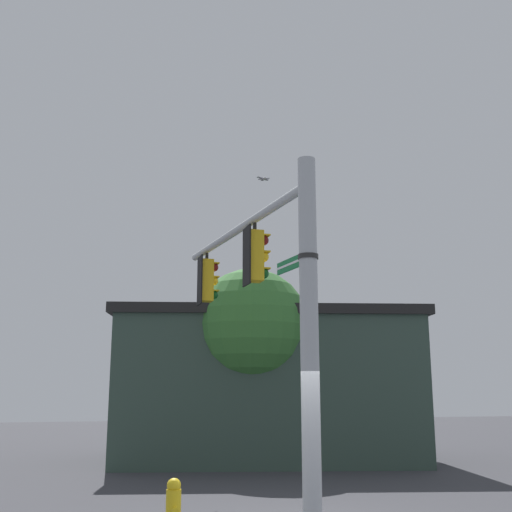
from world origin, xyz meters
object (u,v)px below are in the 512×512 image
street_name_sign (300,260)px  fire_hydrant (173,505)px  traffic_light_nearest_pole (256,256)px  traffic_light_mid_inner (207,280)px  bird_flying (263,179)px

street_name_sign → fire_hydrant: 4.50m
traffic_light_nearest_pole → fire_hydrant: 5.08m
traffic_light_nearest_pole → traffic_light_mid_inner: bearing=-173.6°
traffic_light_mid_inner → bird_flying: bird_flying is taller
traffic_light_mid_inner → fire_hydrant: size_ratio=1.59×
bird_flying → fire_hydrant: 10.34m
traffic_light_mid_inner → street_name_sign: bearing=6.2°
traffic_light_nearest_pole → bird_flying: (-4.41, 1.51, 3.27)m
traffic_light_nearest_pole → street_name_sign: 2.11m
traffic_light_mid_inner → street_name_sign: size_ratio=0.94×
traffic_light_nearest_pole → traffic_light_mid_inner: 3.14m
traffic_light_mid_inner → street_name_sign: (5.17, 0.56, -0.48)m
bird_flying → fire_hydrant: (5.98, -3.33, -7.75)m
street_name_sign → bird_flying: bird_flying is taller
street_name_sign → traffic_light_mid_inner: bearing=-173.8°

